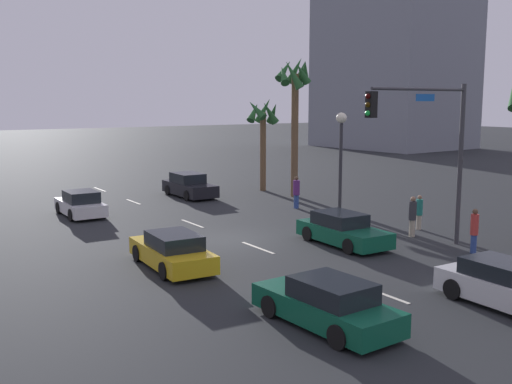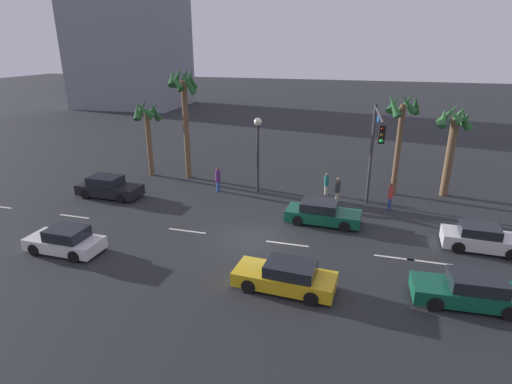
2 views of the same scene
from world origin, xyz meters
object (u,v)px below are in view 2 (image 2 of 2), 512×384
Objects in this scene: palm_tree_1 at (147,119)px; pedestrian_3 at (390,195)px; car_0 at (109,187)px; palm_tree_0 at (402,118)px; pedestrian_0 at (326,183)px; pedestrian_2 at (218,179)px; car_1 at (65,241)px; car_2 at (322,213)px; car_5 at (482,238)px; car_3 at (470,291)px; car_4 at (286,277)px; streetlamp at (258,140)px; pedestrian_1 at (338,189)px; palm_tree_3 at (184,96)px; palm_tree_2 at (453,132)px; traffic_signal at (375,144)px.

pedestrian_3 is at bearing -7.41° from palm_tree_1.
palm_tree_0 is (19.54, 6.05, 4.85)m from car_0.
car_0 is at bearing -162.66° from pedestrian_0.
pedestrian_2 is 12.13m from pedestrian_3.
car_2 is (12.45, 7.38, 0.00)m from car_1.
car_5 is 17.35m from pedestrian_2.
car_3 is 0.99× the size of car_4.
car_1 is 0.55× the size of palm_tree_0.
streetlamp is at bearing 173.89° from pedestrian_3.
palm_tree_1 reaches higher than car_3.
car_5 is (23.79, -1.55, -0.05)m from car_0.
car_2 is 3.68m from pedestrian_1.
car_3 is at bearing -57.90° from pedestrian_0.
palm_tree_0 is 16.03m from palm_tree_3.
pedestrian_3 reaches higher than car_3.
pedestrian_1 is at bearing -142.61° from palm_tree_0.
palm_tree_1 is at bearing 158.48° from car_2.
car_2 is 16.53m from palm_tree_1.
pedestrian_2 is 7.05m from palm_tree_3.
palm_tree_0 is at bearing 84.21° from pedestrian_3.
pedestrian_2 is 0.28× the size of palm_tree_2.
pedestrian_2 is (-7.78, -1.45, 0.09)m from pedestrian_0.
pedestrian_1 is (15.80, 3.19, 0.30)m from car_0.
car_4 is at bearing -1.17° from car_1.
palm_tree_2 reaches higher than pedestrian_2.
car_3 is 2.47× the size of pedestrian_1.
palm_tree_2 reaches higher than car_4.
pedestrian_3 is at bearing -20.76° from pedestrian_0.
palm_tree_0 reaches higher than car_0.
car_3 is at bearing -93.47° from palm_tree_2.
palm_tree_3 is at bearing 86.69° from car_1.
streetlamp is 3.31× the size of pedestrian_0.
streetlamp is 5.83m from pedestrian_0.
palm_tree_0 is (12.44, 2.86, 4.58)m from pedestrian_2.
palm_tree_0 is at bearing 70.65° from car_4.
palm_tree_3 reaches higher than pedestrian_3.
pedestrian_0 is at bearing -164.74° from palm_tree_2.
palm_tree_3 is (-11.32, 0.98, 5.68)m from pedestrian_0.
car_1 reaches higher than car_2.
pedestrian_0 is (12.10, 12.45, 0.25)m from car_1.
palm_tree_2 reaches higher than car_3.
pedestrian_1 is at bearing -0.05° from pedestrian_2.
car_5 is at bearing -85.01° from palm_tree_2.
car_5 is 0.64× the size of palm_tree_1.
car_2 is 5.31m from traffic_signal.
car_5 reaches higher than car_4.
traffic_signal is at bearing -14.71° from palm_tree_3.
car_1 is 0.87× the size of car_4.
pedestrian_3 is (9.31, -1.00, -2.90)m from streetlamp.
pedestrian_2 is (-8.70, 0.01, -0.02)m from pedestrian_1.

